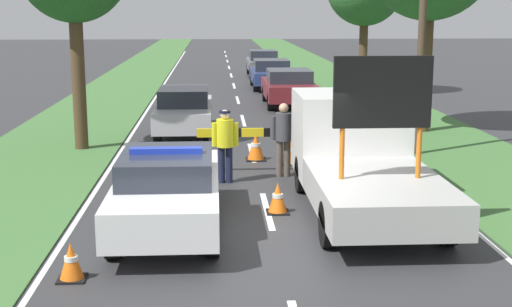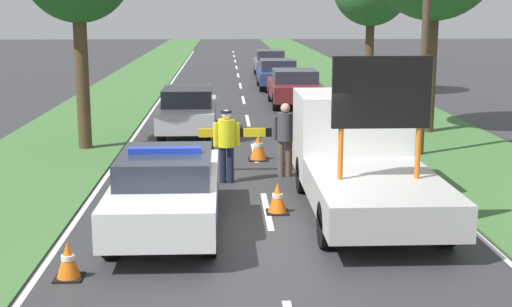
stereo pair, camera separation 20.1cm
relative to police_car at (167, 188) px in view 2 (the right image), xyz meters
name	(u,v)px [view 2 (the right image)]	position (x,y,z in m)	size (l,w,h in m)	color
ground_plane	(273,239)	(1.86, -0.68, -0.75)	(160.00, 160.00, 0.00)	#333335
lane_markings	(243,100)	(1.86, 18.35, -0.75)	(7.36, 71.51, 0.01)	silver
grass_verge_left	(116,97)	(-3.79, 19.32, -0.74)	(3.85, 120.00, 0.03)	#427038
grass_verge_right	(368,96)	(7.52, 19.32, -0.74)	(3.85, 120.00, 0.03)	#427038
police_car	(167,188)	(0.00, 0.00, 0.00)	(1.81, 4.85, 1.53)	white
work_truck	(359,154)	(3.73, 1.40, 0.31)	(2.25, 5.82, 3.12)	white
road_barrier	(265,136)	(2.02, 4.40, 0.16)	(3.20, 0.08, 1.09)	black
police_officer	(226,140)	(1.08, 3.44, 0.25)	(0.60, 0.38, 1.68)	#191E38
pedestrian_civilian	(285,134)	(2.46, 3.99, 0.27)	(0.63, 0.40, 1.74)	brown
traffic_cone_near_police	(277,198)	(2.06, 0.94, -0.46)	(0.44, 0.44, 0.60)	black
traffic_cone_centre_front	(68,260)	(-1.27, -2.36, -0.47)	(0.41, 0.41, 0.57)	black
traffic_cone_near_truck	(169,176)	(-0.21, 3.08, -0.51)	(0.35, 0.35, 0.49)	black
traffic_cone_behind_barrier	(294,151)	(2.80, 5.33, -0.42)	(0.49, 0.49, 0.68)	black
traffic_cone_lane_edge	(258,147)	(1.92, 5.88, -0.40)	(0.52, 0.52, 0.71)	black
queued_car_sedan_silver	(188,110)	(-0.10, 9.98, 0.00)	(1.72, 4.68, 1.47)	#B2B2B7
queued_car_wagon_maroon	(294,87)	(3.89, 16.38, 0.02)	(1.95, 4.54, 1.48)	maroon
queued_car_hatch_blue	(277,73)	(3.66, 22.75, -0.01)	(1.90, 4.47, 1.43)	navy
queued_car_suv_grey	(270,63)	(3.70, 29.09, 0.04)	(1.74, 4.55, 1.52)	slate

